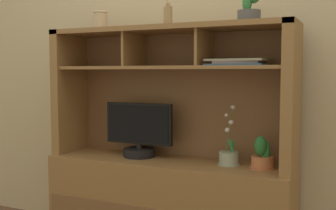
# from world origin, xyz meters

# --- Properties ---
(back_wall) EXTENTS (6.00, 0.02, 2.80)m
(back_wall) POSITION_xyz_m (0.00, 0.24, 1.40)
(back_wall) COLOR tan
(back_wall) RESTS_ON ground
(media_console) EXTENTS (1.52, 0.45, 1.40)m
(media_console) POSITION_xyz_m (0.00, 0.01, 0.43)
(media_console) COLOR olive
(media_console) RESTS_ON ground
(tv_monitor) EXTENTS (0.46, 0.20, 0.34)m
(tv_monitor) POSITION_xyz_m (-0.21, 0.01, 0.73)
(tv_monitor) COLOR black
(tv_monitor) RESTS_ON media_console
(potted_orchid) EXTENTS (0.13, 0.13, 0.35)m
(potted_orchid) POSITION_xyz_m (0.38, 0.02, 0.64)
(potted_orchid) COLOR #969F8C
(potted_orchid) RESTS_ON media_console
(potted_fern) EXTENTS (0.14, 0.14, 0.18)m
(potted_fern) POSITION_xyz_m (0.58, 0.02, 0.65)
(potted_fern) COLOR #B76942
(potted_fern) RESTS_ON media_console
(magazine_stack_left) EXTENTS (0.35, 0.25, 0.04)m
(magazine_stack_left) POSITION_xyz_m (0.44, -0.02, 1.18)
(magazine_stack_left) COLOR #2E5585
(magazine_stack_left) RESTS_ON media_console
(diffuser_bottle) EXTENTS (0.05, 0.05, 0.27)m
(diffuser_bottle) POSITION_xyz_m (0.00, -0.00, 1.46)
(diffuser_bottle) COLOR #91734E
(diffuser_bottle) RESTS_ON media_console
(potted_succulent) EXTENTS (0.15, 0.15, 0.19)m
(potted_succulent) POSITION_xyz_m (0.50, -0.01, 1.47)
(potted_succulent) COLOR #484B4C
(potted_succulent) RESTS_ON media_console
(ceramic_vase) EXTENTS (0.10, 0.10, 0.12)m
(ceramic_vase) POSITION_xyz_m (-0.49, 0.02, 1.46)
(ceramic_vase) COLOR tan
(ceramic_vase) RESTS_ON media_console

